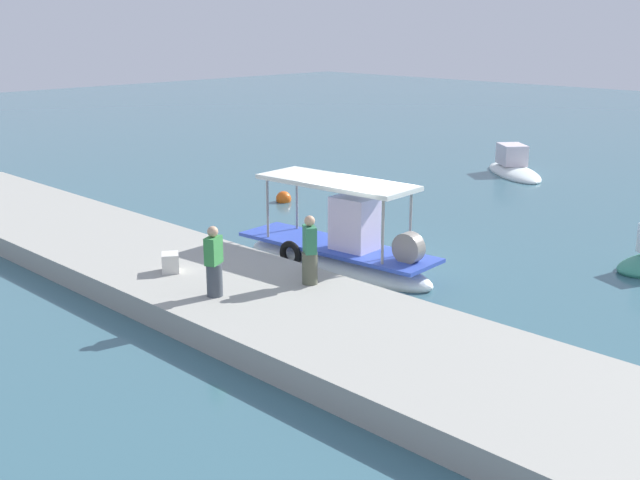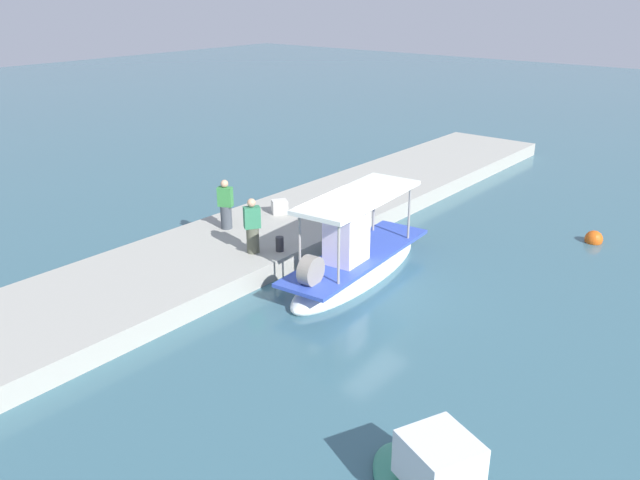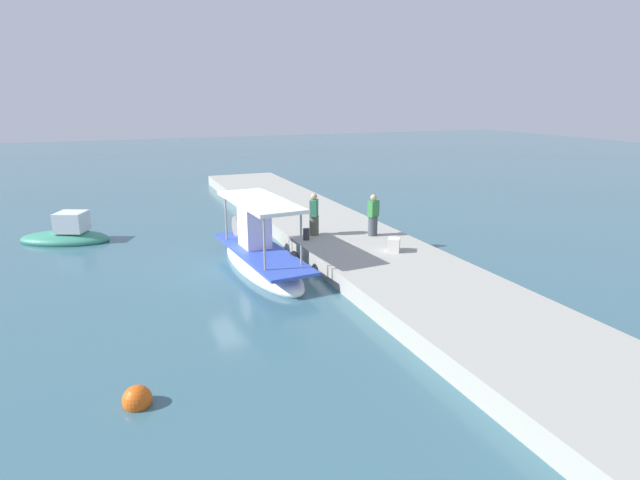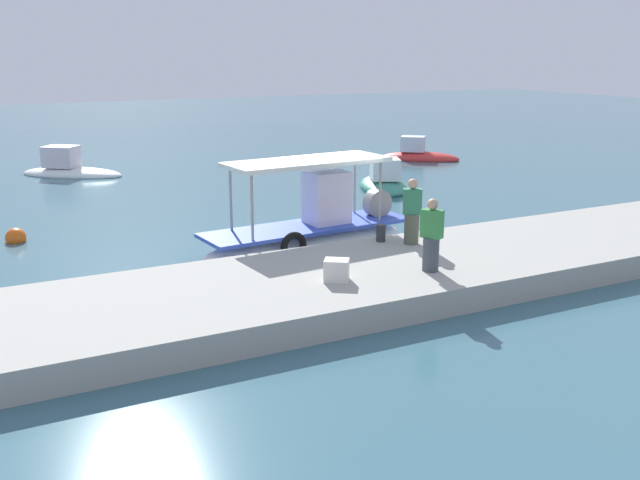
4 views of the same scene
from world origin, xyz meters
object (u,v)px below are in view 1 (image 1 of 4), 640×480
Objects in this scene: cargo_crate at (170,262)px; fisherman_by_crate at (310,253)px; mooring_bollard at (310,265)px; marker_buoy at (284,199)px; moored_boat_far at (514,169)px; main_fishing_boat at (339,253)px; fisherman_near_bollard at (214,265)px.

fisherman_by_crate is at bearing 29.76° from cargo_crate.
fisherman_by_crate reaches higher than mooring_bollard.
moored_boat_far reaches higher than marker_buoy.
marker_buoy is (-7.11, 4.50, -0.35)m from main_fishing_boat.
fisherman_near_bollard is at bearing -97.76° from mooring_bollard.
fisherman_near_bollard is 3.16× the size of cargo_crate.
main_fishing_boat is at bearing 70.01° from cargo_crate.
fisherman_by_crate reaches higher than fisherman_near_bollard.
fisherman_near_bollard is at bearing -8.34° from cargo_crate.
moored_boat_far is at bearing 73.69° from marker_buoy.
fisherman_by_crate is (1.51, -2.59, 0.86)m from main_fishing_boat.
fisherman_near_bollard is at bearing -82.82° from main_fishing_boat.
main_fishing_boat reaches higher than fisherman_near_bollard.
fisherman_by_crate reaches higher than cargo_crate.
main_fishing_boat reaches higher than marker_buoy.
main_fishing_boat is 3.88× the size of fisherman_near_bollard.
mooring_bollard is at bearing 42.32° from cargo_crate.
fisherman_by_crate is at bearing -39.46° from marker_buoy.
mooring_bollard is 0.76× the size of marker_buoy.
moored_boat_far is (3.18, 10.85, 0.10)m from marker_buoy.
main_fishing_boat is 15.86m from moored_boat_far.
marker_buoy is at bearing 140.54° from fisherman_by_crate.
moored_boat_far is (-3.94, 15.36, -0.25)m from main_fishing_boat.
fisherman_by_crate reaches higher than marker_buoy.
marker_buoy is at bearing -106.31° from moored_boat_far.
fisherman_by_crate reaches higher than moored_boat_far.
cargo_crate is (-2.53, -2.31, 0.01)m from mooring_bollard.
fisherman_by_crate is (0.92, 2.09, 0.01)m from fisherman_near_bollard.
main_fishing_boat reaches higher than mooring_bollard.
fisherman_near_bollard reaches higher than mooring_bollard.
mooring_bollard is at bearing -39.12° from marker_buoy.
cargo_crate is at bearing 171.66° from fisherman_near_bollard.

